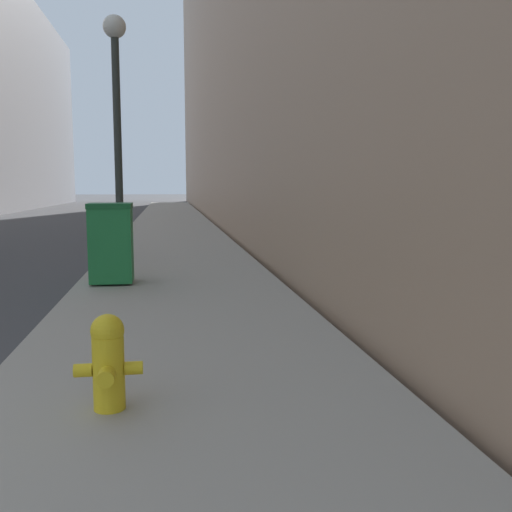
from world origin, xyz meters
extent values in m
cube|color=#9E998E|center=(5.18, 18.00, 0.06)|extent=(3.17, 60.00, 0.13)
cylinder|color=yellow|center=(4.60, 1.32, 0.38)|extent=(0.21, 0.21, 0.50)
sphere|color=yellow|center=(4.60, 1.32, 0.67)|extent=(0.22, 0.22, 0.22)
cylinder|color=yellow|center=(4.60, 1.32, 0.74)|extent=(0.06, 0.06, 0.05)
cylinder|color=yellow|center=(4.60, 1.15, 0.41)|extent=(0.11, 0.12, 0.11)
cylinder|color=yellow|center=(4.44, 1.32, 0.41)|extent=(0.12, 0.09, 0.09)
cylinder|color=yellow|center=(4.77, 1.32, 0.41)|extent=(0.12, 0.09, 0.09)
cube|color=#1E7538|center=(4.15, 6.41, 0.72)|extent=(0.63, 0.58, 1.12)
cube|color=#16572A|center=(4.15, 6.41, 1.32)|extent=(0.65, 0.60, 0.08)
cylinder|color=black|center=(3.88, 6.66, 0.21)|extent=(0.05, 0.16, 0.16)
cylinder|color=black|center=(4.42, 6.66, 0.21)|extent=(0.05, 0.16, 0.16)
cylinder|color=#2D332D|center=(4.00, 9.94, 0.25)|extent=(0.31, 0.31, 0.25)
cylinder|color=#2D332D|center=(4.00, 9.94, 2.40)|extent=(0.16, 0.16, 4.54)
sphere|color=silver|center=(4.00, 9.94, 4.85)|extent=(0.47, 0.47, 0.47)
camera|label=1|loc=(5.02, -2.50, 1.64)|focal=40.00mm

